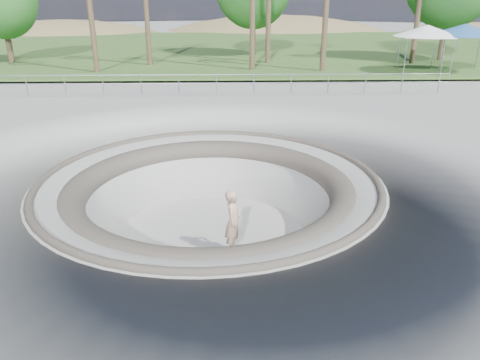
# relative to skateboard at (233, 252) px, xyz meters

# --- Properties ---
(ground) EXTENTS (180.00, 180.00, 0.00)m
(ground) POSITION_rel_skateboard_xyz_m (-0.70, 1.13, 1.84)
(ground) COLOR #9E9E99
(ground) RESTS_ON ground
(skate_bowl) EXTENTS (14.00, 14.00, 4.10)m
(skate_bowl) POSITION_rel_skateboard_xyz_m (-0.70, 1.13, 0.01)
(skate_bowl) COLOR #9E9E99
(skate_bowl) RESTS_ON ground
(grass_strip) EXTENTS (180.00, 36.00, 0.12)m
(grass_strip) POSITION_rel_skateboard_xyz_m (-0.70, 35.13, 2.06)
(grass_strip) COLOR #365B24
(grass_strip) RESTS_ON ground
(distant_hills) EXTENTS (103.20, 45.00, 28.60)m
(distant_hills) POSITION_rel_skateboard_xyz_m (3.07, 58.30, -5.18)
(distant_hills) COLOR olive
(distant_hills) RESTS_ON ground
(safety_railing) EXTENTS (25.00, 0.06, 1.03)m
(safety_railing) POSITION_rel_skateboard_xyz_m (-0.70, 13.13, 2.53)
(safety_railing) COLOR gray
(safety_railing) RESTS_ON ground
(skateboard) EXTENTS (0.77, 0.23, 0.08)m
(skateboard) POSITION_rel_skateboard_xyz_m (0.00, 0.00, 0.00)
(skateboard) COLOR olive
(skateboard) RESTS_ON ground
(skater) EXTENTS (0.59, 0.78, 1.93)m
(skater) POSITION_rel_skateboard_xyz_m (-0.00, 0.00, 0.98)
(skater) COLOR tan
(skater) RESTS_ON skateboard
(canopy_white) EXTENTS (5.85, 5.85, 3.01)m
(canopy_white) POSITION_rel_skateboard_xyz_m (12.77, 19.13, 4.75)
(canopy_white) COLOR gray
(canopy_white) RESTS_ON ground
(canopy_blue) EXTENTS (5.99, 5.99, 3.08)m
(canopy_blue) POSITION_rel_skateboard_xyz_m (15.20, 19.13, 4.82)
(canopy_blue) COLOR gray
(canopy_blue) RESTS_ON ground
(bushy_tree_left) EXTENTS (5.08, 4.62, 7.33)m
(bushy_tree_left) POSITION_rel_skateboard_xyz_m (-16.48, 24.92, 6.55)
(bushy_tree_left) COLOR brown
(bushy_tree_left) RESTS_ON ground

